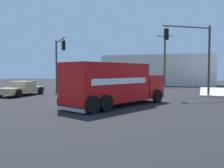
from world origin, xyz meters
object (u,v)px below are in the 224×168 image
Objects in this scene: delivery_truck at (115,84)px; pickup_tan at (22,88)px; traffic_light_secondary at (195,49)px; utility_pole at (165,58)px; traffic_light_primary at (59,57)px.

pickup_tan is (-10.89, 3.77, -0.77)m from delivery_truck.
traffic_light_secondary is 0.77× the size of utility_pole.
traffic_light_primary is at bearing 139.47° from delivery_truck.
utility_pole reaches higher than delivery_truck.
traffic_light_primary reaches higher than pickup_tan.
traffic_light_secondary reaches higher than delivery_truck.
utility_pole is (9.61, 13.97, 0.37)m from traffic_light_primary.
traffic_light_secondary reaches higher than pickup_tan.
delivery_truck is 22.16m from utility_pole.
pickup_tan is at bearing 160.91° from delivery_truck.
pickup_tan is 21.64m from utility_pole.
pickup_tan is at bearing -165.18° from traffic_light_secondary.
delivery_truck is 1.02× the size of utility_pole.
traffic_light_primary is 16.96m from utility_pole.
pickup_tan is at bearing -121.40° from utility_pole.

